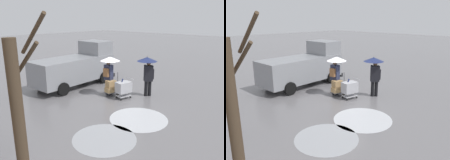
# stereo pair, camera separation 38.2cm
# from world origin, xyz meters

# --- Properties ---
(ground_plane) EXTENTS (90.00, 90.00, 0.00)m
(ground_plane) POSITION_xyz_m (0.00, 0.00, 0.00)
(ground_plane) COLOR slate
(slush_patch_near_cluster) EXTENTS (2.26, 2.26, 0.01)m
(slush_patch_near_cluster) POSITION_xyz_m (-2.57, 3.20, 0.00)
(slush_patch_near_cluster) COLOR #999BA0
(slush_patch_near_cluster) RESTS_ON ground
(slush_patch_under_van) EXTENTS (2.43, 2.43, 0.01)m
(slush_patch_under_van) POSITION_xyz_m (-2.48, 1.08, 0.00)
(slush_patch_under_van) COLOR silver
(slush_patch_under_van) RESTS_ON ground
(cargo_van_parked_right) EXTENTS (2.35, 5.41, 2.60)m
(cargo_van_parked_right) POSITION_xyz_m (3.33, -0.37, 1.18)
(cargo_van_parked_right) COLOR gray
(cargo_van_parked_right) RESTS_ON ground
(shopping_cart_vendor) EXTENTS (0.70, 0.91, 1.04)m
(shopping_cart_vendor) POSITION_xyz_m (-0.38, -0.42, 0.57)
(shopping_cart_vendor) COLOR #B2B2B7
(shopping_cart_vendor) RESTS_ON ground
(hand_dolly_boxes) EXTENTS (0.64, 0.79, 1.32)m
(hand_dolly_boxes) POSITION_xyz_m (0.34, -0.25, 0.51)
(hand_dolly_boxes) COLOR #515156
(hand_dolly_boxes) RESTS_ON ground
(pedestrian_pink_side) EXTENTS (1.04, 1.04, 2.15)m
(pedestrian_pink_side) POSITION_xyz_m (0.52, -0.30, 1.57)
(pedestrian_pink_side) COLOR black
(pedestrian_pink_side) RESTS_ON ground
(pedestrian_black_side) EXTENTS (1.04, 1.04, 2.15)m
(pedestrian_black_side) POSITION_xyz_m (-1.05, -1.57, 1.58)
(pedestrian_black_side) COLOR black
(pedestrian_black_side) RESTS_ON ground
(bare_tree_near) EXTENTS (0.98, 1.00, 4.22)m
(bare_tree_near) POSITION_xyz_m (-3.54, 6.51, 2.02)
(bare_tree_near) COLOR #423323
(bare_tree_near) RESTS_ON ground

